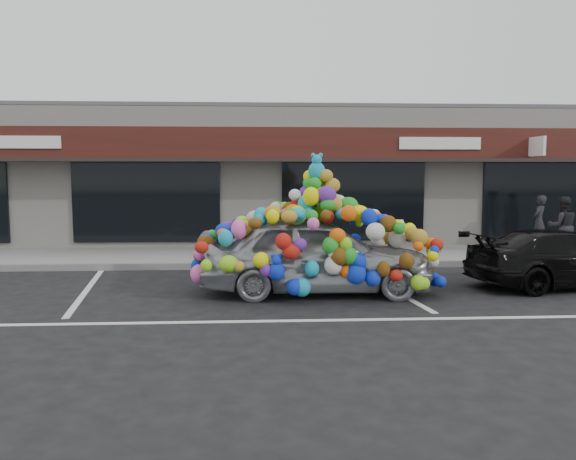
{
  "coord_description": "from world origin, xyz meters",
  "views": [
    {
      "loc": [
        0.17,
        -10.89,
        2.34
      ],
      "look_at": [
        0.85,
        1.4,
        1.05
      ],
      "focal_mm": 35.0,
      "sensor_mm": 36.0,
      "label": 1
    }
  ],
  "objects": [
    {
      "name": "parking_stripe_left",
      "position": [
        -3.2,
        0.2,
        0.0
      ],
      "size": [
        0.73,
        4.37,
        0.01
      ],
      "primitive_type": "cube",
      "rotation": [
        0.0,
        0.0,
        0.14
      ],
      "color": "silver",
      "rests_on": "ground"
    },
    {
      "name": "black_sedan",
      "position": [
        6.39,
        0.05,
        0.58
      ],
      "size": [
        2.22,
        4.2,
        1.16
      ],
      "primitive_type": "imported",
      "rotation": [
        0.0,
        0.0,
        1.72
      ],
      "color": "black",
      "rests_on": "ground"
    },
    {
      "name": "pedestrian_b",
      "position": [
        8.09,
        3.18,
        0.92
      ],
      "size": [
        0.84,
        0.71,
        1.54
      ],
      "primitive_type": "imported",
      "rotation": [
        0.0,
        0.0,
        2.97
      ],
      "color": "black",
      "rests_on": "sidewalk"
    },
    {
      "name": "kerb",
      "position": [
        0.0,
        2.5,
        0.07
      ],
      "size": [
        26.0,
        0.18,
        0.16
      ],
      "primitive_type": "cube",
      "color": "slate",
      "rests_on": "ground"
    },
    {
      "name": "pedestrian_a",
      "position": [
        8.15,
        4.53,
        0.91
      ],
      "size": [
        0.65,
        0.65,
        1.52
      ],
      "primitive_type": "imported",
      "rotation": [
        0.0,
        0.0,
        3.91
      ],
      "color": "#232227",
      "rests_on": "sidewalk"
    },
    {
      "name": "sidewalk",
      "position": [
        0.0,
        4.0,
        0.07
      ],
      "size": [
        26.0,
        3.0,
        0.15
      ],
      "primitive_type": "cube",
      "color": "gray",
      "rests_on": "ground"
    },
    {
      "name": "toy_car",
      "position": [
        1.31,
        -0.25,
        0.92
      ],
      "size": [
        3.16,
        4.7,
        2.71
      ],
      "rotation": [
        0.0,
        0.0,
        1.54
      ],
      "color": "#A5AAAF",
      "rests_on": "ground"
    },
    {
      "name": "shop_building",
      "position": [
        0.0,
        8.44,
        2.16
      ],
      "size": [
        24.0,
        7.2,
        4.31
      ],
      "color": "silver",
      "rests_on": "ground"
    },
    {
      "name": "lane_line",
      "position": [
        2.0,
        -2.3,
        0.0
      ],
      "size": [
        14.0,
        0.12,
        0.01
      ],
      "primitive_type": "cube",
      "color": "silver",
      "rests_on": "ground"
    },
    {
      "name": "parking_stripe_mid",
      "position": [
        2.8,
        0.2,
        0.0
      ],
      "size": [
        0.73,
        4.37,
        0.01
      ],
      "primitive_type": "cube",
      "rotation": [
        0.0,
        0.0,
        0.14
      ],
      "color": "silver",
      "rests_on": "ground"
    },
    {
      "name": "ground",
      "position": [
        0.0,
        0.0,
        0.0
      ],
      "size": [
        90.0,
        90.0,
        0.0
      ],
      "primitive_type": "plane",
      "color": "black",
      "rests_on": "ground"
    }
  ]
}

